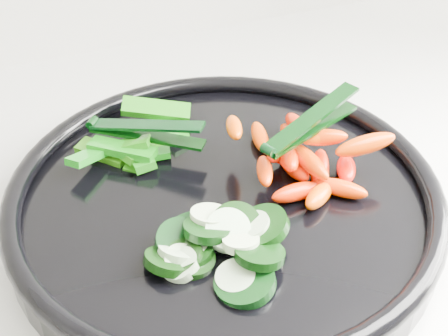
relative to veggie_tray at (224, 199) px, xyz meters
name	(u,v)px	position (x,y,z in m)	size (l,w,h in m)	color
veggie_tray	(224,199)	(0.00, 0.00, 0.00)	(0.38, 0.38, 0.04)	black
cucumber_pile	(210,246)	(-0.04, -0.06, 0.01)	(0.13, 0.12, 0.04)	black
carrot_pile	(305,158)	(0.08, 0.00, 0.02)	(0.14, 0.14, 0.06)	#E43200
pepper_pile	(136,142)	(-0.05, 0.09, 0.01)	(0.14, 0.10, 0.03)	#0A6F12
tong_carrot	(309,125)	(0.08, 0.00, 0.05)	(0.11, 0.05, 0.02)	black
tong_pepper	(143,130)	(-0.04, 0.09, 0.03)	(0.10, 0.08, 0.02)	black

